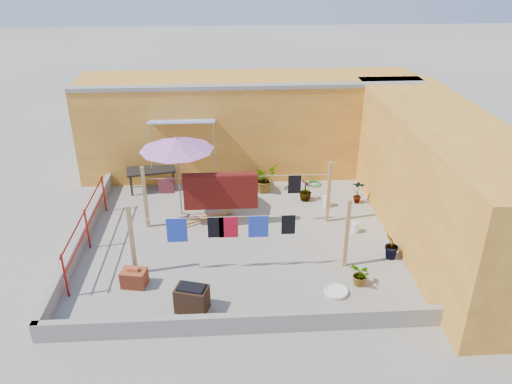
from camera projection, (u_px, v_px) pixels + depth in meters
ground at (239, 239)px, 13.25m from camera, size 80.00×80.00×0.00m
wall_back at (249, 124)px, 16.77m from camera, size 11.00×3.27×3.21m
wall_right at (440, 179)px, 12.83m from camera, size 2.40×9.00×3.20m
parapet_front at (245, 323)px, 9.95m from camera, size 8.30×0.16×0.44m
parapet_left at (82, 236)px, 12.93m from camera, size 0.16×7.30×0.44m
red_railing at (86, 223)px, 12.54m from camera, size 0.05×4.20×1.10m
clothesline_rig at (223, 195)px, 13.30m from camera, size 5.09×2.35×1.80m
patio_umbrella at (177, 145)px, 13.42m from camera, size 2.33×2.33×2.44m
outdoor_table at (151, 171)px, 15.69m from camera, size 1.61×1.03×0.70m
brick_stack at (134, 278)px, 11.34m from camera, size 0.62×0.50×0.48m
lumber_pile at (201, 219)px, 14.07m from camera, size 1.83×1.11×0.12m
brazier at (192, 298)px, 10.53m from camera, size 0.77×0.62×0.60m
white_basin at (336, 292)px, 11.14m from camera, size 0.54×0.54×0.09m
water_jug_a at (327, 201)px, 14.84m from camera, size 0.24×0.24×0.37m
water_jug_b at (355, 227)px, 13.49m from camera, size 0.22×0.22×0.34m
green_hose at (314, 184)px, 16.24m from camera, size 0.46×0.46×0.07m
plant_back_a at (264, 178)px, 15.66m from camera, size 1.04×1.04×0.87m
plant_back_b at (305, 190)px, 15.12m from camera, size 0.40×0.40×0.66m
plant_right_a at (358, 192)px, 14.95m from camera, size 0.46×0.38×0.75m
plant_right_b at (391, 246)px, 12.23m from camera, size 0.53×0.54×0.77m
plant_right_c at (361, 275)px, 11.31m from camera, size 0.54×0.59×0.56m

